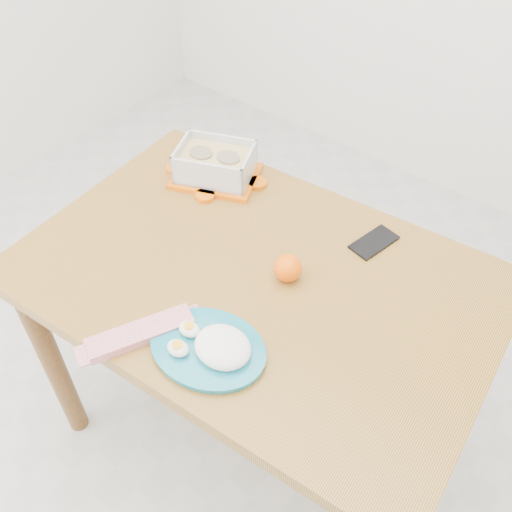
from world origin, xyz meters
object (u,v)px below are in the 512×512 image
Objects in this scene: dining_table at (256,303)px; smartphone at (374,242)px; food_container at (215,164)px; orange_fruit at (288,268)px; rice_plate at (212,346)px.

smartphone is (0.17, 0.26, 0.11)m from dining_table.
orange_fruit is at bearing -48.15° from food_container.
orange_fruit is (0.38, -0.18, -0.02)m from food_container.
dining_table is 9.40× the size of smartphone.
food_container reaches higher than orange_fruit.
food_container reaches higher than rice_plate.
dining_table is 0.27m from rice_plate.
smartphone reaches higher than dining_table.
rice_plate is at bearing -89.10° from orange_fruit.
food_container reaches higher than smartphone.
smartphone is at bearing 53.32° from dining_table.
food_container is at bearing 119.31° from rice_plate.
dining_table is at bearing -57.20° from food_container.
smartphone is (0.10, 0.50, -0.02)m from rice_plate.
dining_table is 0.16m from orange_fruit.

